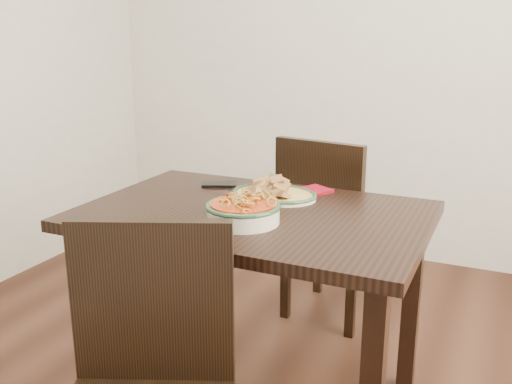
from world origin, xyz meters
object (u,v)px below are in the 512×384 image
at_px(fish_plate, 274,186).
at_px(noodle_bowl, 243,210).
at_px(chair_near, 147,383).
at_px(smartphone, 219,184).
at_px(dining_table, 254,238).
at_px(chair_far, 328,221).

bearing_deg(fish_plate, noodle_bowl, -86.12).
height_order(chair_near, smartphone, chair_near).
xyz_separation_m(chair_near, noodle_bowl, (-0.00, 0.55, 0.29)).
xyz_separation_m(dining_table, noodle_bowl, (0.02, -0.13, 0.15)).
distance_m(dining_table, chair_near, 0.70).
xyz_separation_m(chair_near, fish_plate, (-0.02, 0.86, 0.30)).
height_order(dining_table, noodle_bowl, noodle_bowl).
xyz_separation_m(chair_far, smartphone, (-0.31, -0.48, 0.26)).
height_order(noodle_bowl, smartphone, noodle_bowl).
bearing_deg(chair_near, dining_table, 69.31).
distance_m(dining_table, smartphone, 0.37).
height_order(chair_far, smartphone, chair_far).
bearing_deg(fish_plate, smartphone, 165.38).
height_order(chair_far, fish_plate, chair_far).
height_order(chair_far, noodle_bowl, chair_far).
bearing_deg(noodle_bowl, smartphone, 127.40).
distance_m(dining_table, fish_plate, 0.23).
height_order(chair_near, fish_plate, chair_near).
distance_m(chair_near, noodle_bowl, 0.63).
distance_m(fish_plate, noodle_bowl, 0.31).
relative_size(chair_near, noodle_bowl, 3.64).
xyz_separation_m(dining_table, chair_near, (0.03, -0.69, -0.15)).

